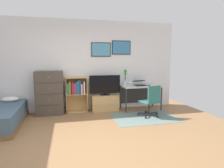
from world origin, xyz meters
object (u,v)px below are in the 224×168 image
Objects in this scene: dresser at (50,93)px; office_chair at (151,100)px; desk at (140,89)px; television at (105,85)px; computer_mouse at (149,85)px; wine_glass at (130,82)px; laptop at (140,83)px; bamboo_vase at (125,77)px; bookshelf at (76,91)px; tv_stand at (105,103)px.

office_chair is at bearing -18.70° from dresser.
television is at bearing 179.15° from desk.
computer_mouse is at bearing -6.57° from television.
wine_glass reaches higher than desk.
bamboo_vase is at bearing 160.17° from laptop.
computer_mouse is at bearing 2.34° from wine_glass.
laptop is (0.01, 0.88, 0.35)m from office_chair.
bookshelf reaches higher than tv_stand.
office_chair is at bearing -67.13° from bamboo_vase.
office_chair is 0.84m from computer_mouse.
dresser is 11.77× the size of computer_mouse.
office_chair is 8.27× the size of computer_mouse.
bookshelf is at bearing 175.57° from television.
office_chair is 0.90m from wine_glass.
computer_mouse is at bearing 56.17° from office_chair.
dresser is 2.87× the size of laptop.
bamboo_vase reaches higher than tv_stand.
dresser is 2.34m from wine_glass.
bookshelf reaches higher than office_chair.
television is at bearing -4.43° from bookshelf.
bamboo_vase is at bearing 159.37° from computer_mouse.
television is 5.15× the size of wine_glass.
desk is 0.89m from office_chair.
tv_stand is 0.93× the size of office_chair.
wine_glass is (-0.36, -0.16, 0.26)m from desk.
tv_stand is at bearing 172.50° from computer_mouse.
computer_mouse is at bearing -29.02° from desk.
laptop is (1.10, -0.04, 0.57)m from tv_stand.
wine_glass is (-0.61, -0.03, 0.12)m from computer_mouse.
desk is at bearing -0.50° from dresser.
wine_glass is (-0.36, -0.17, 0.07)m from laptop.
dresser is at bearing 147.13° from office_chair.
dresser is at bearing 175.37° from wine_glass.
television is 1.89× the size of bamboo_vase.
wine_glass is at bearing -155.53° from desk.
office_chair is (-0.01, -0.88, -0.15)m from desk.
computer_mouse is 0.62m from wine_glass.
office_chair is at bearing -109.67° from computer_mouse.
tv_stand is 0.69× the size of desk.
television reaches higher than tv_stand.
television is at bearing 166.27° from wine_glass.
computer_mouse is 0.21× the size of bamboo_vase.
dresser is at bearing 174.88° from laptop.
bamboo_vase reaches higher than desk.
bookshelf is 1.19× the size of office_chair.
laptop is at bearing -15.19° from bamboo_vase.
bookshelf is at bearing 174.25° from computer_mouse.
dresser is at bearing -175.47° from bookshelf.
office_chair reaches higher than desk.
bamboo_vase is at bearing 1.41° from bookshelf.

